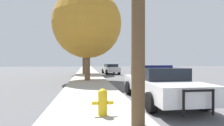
# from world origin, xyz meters

# --- Properties ---
(ground_plane) EXTENTS (110.00, 110.00, 0.00)m
(ground_plane) POSITION_xyz_m (0.00, 0.00, 0.00)
(ground_plane) COLOR #565659
(sidewalk_left) EXTENTS (3.00, 110.00, 0.13)m
(sidewalk_left) POSITION_xyz_m (-5.10, 0.00, 0.07)
(sidewalk_left) COLOR #ADA89E
(sidewalk_left) RESTS_ON ground_plane
(police_car) EXTENTS (2.16, 5.24, 1.49)m
(police_car) POSITION_xyz_m (-2.30, -0.28, 0.75)
(police_car) COLOR white
(police_car) RESTS_ON ground_plane
(fire_hydrant) EXTENTS (0.61, 0.27, 0.76)m
(fire_hydrant) POSITION_xyz_m (-4.87, -2.37, 0.53)
(fire_hydrant) COLOR gold
(fire_hydrant) RESTS_ON sidewalk_left
(traffic_light) EXTENTS (3.74, 0.35, 4.98)m
(traffic_light) POSITION_xyz_m (-3.60, 20.42, 3.66)
(traffic_light) COLOR #424247
(traffic_light) RESTS_ON sidewalk_left
(car_background_midblock) EXTENTS (2.12, 4.59, 1.35)m
(car_background_midblock) POSITION_xyz_m (-2.02, 16.07, 0.73)
(car_background_midblock) COLOR #B7B7BC
(car_background_midblock) RESTS_ON ground_plane
(tree_sidewalk_near) EXTENTS (5.64, 5.64, 7.46)m
(tree_sidewalk_near) POSITION_xyz_m (-5.21, 7.27, 4.76)
(tree_sidewalk_near) COLOR brown
(tree_sidewalk_near) RESTS_ON sidewalk_left
(tree_sidewalk_mid) EXTENTS (4.84, 4.84, 6.87)m
(tree_sidewalk_mid) POSITION_xyz_m (-5.56, 15.26, 4.56)
(tree_sidewalk_mid) COLOR brown
(tree_sidewalk_mid) RESTS_ON sidewalk_left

